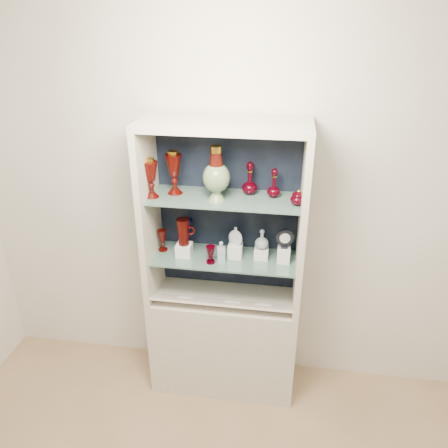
# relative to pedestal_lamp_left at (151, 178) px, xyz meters

# --- Properties ---
(wall_back) EXTENTS (3.50, 0.02, 2.80)m
(wall_back) POSITION_rel_pedestal_lamp_left_xyz_m (0.44, 0.25, -0.19)
(wall_back) COLOR beige
(wall_back) RESTS_ON ground
(cabinet_base) EXTENTS (1.00, 0.40, 0.75)m
(cabinet_base) POSITION_rel_pedestal_lamp_left_xyz_m (0.44, 0.03, -1.22)
(cabinet_base) COLOR #BFB5A2
(cabinet_base) RESTS_ON ground
(cabinet_back_panel) EXTENTS (0.98, 0.02, 1.15)m
(cabinet_back_panel) POSITION_rel_pedestal_lamp_left_xyz_m (0.44, 0.22, -0.27)
(cabinet_back_panel) COLOR black
(cabinet_back_panel) RESTS_ON cabinet_base
(cabinet_side_left) EXTENTS (0.04, 0.40, 1.15)m
(cabinet_side_left) POSITION_rel_pedestal_lamp_left_xyz_m (-0.04, 0.03, -0.27)
(cabinet_side_left) COLOR #BFB5A2
(cabinet_side_left) RESTS_ON cabinet_base
(cabinet_side_right) EXTENTS (0.04, 0.40, 1.15)m
(cabinet_side_right) POSITION_rel_pedestal_lamp_left_xyz_m (0.92, 0.03, -0.27)
(cabinet_side_right) COLOR #BFB5A2
(cabinet_side_right) RESTS_ON cabinet_base
(cabinet_top_cap) EXTENTS (1.00, 0.40, 0.04)m
(cabinet_top_cap) POSITION_rel_pedestal_lamp_left_xyz_m (0.44, 0.03, 0.33)
(cabinet_top_cap) COLOR #BFB5A2
(cabinet_top_cap) RESTS_ON cabinet_side_left
(shelf_lower) EXTENTS (0.92, 0.34, 0.01)m
(shelf_lower) POSITION_rel_pedestal_lamp_left_xyz_m (0.44, 0.05, -0.55)
(shelf_lower) COLOR slate
(shelf_lower) RESTS_ON cabinet_side_left
(shelf_upper) EXTENTS (0.92, 0.34, 0.01)m
(shelf_upper) POSITION_rel_pedestal_lamp_left_xyz_m (0.44, 0.05, -0.13)
(shelf_upper) COLOR slate
(shelf_upper) RESTS_ON cabinet_side_left
(label_ledge) EXTENTS (0.92, 0.17, 0.09)m
(label_ledge) POSITION_rel_pedestal_lamp_left_xyz_m (0.44, -0.08, -0.81)
(label_ledge) COLOR #BFB5A2
(label_ledge) RESTS_ON cabinet_base
(label_card_0) EXTENTS (0.10, 0.06, 0.03)m
(label_card_0) POSITION_rel_pedestal_lamp_left_xyz_m (0.52, -0.08, -0.80)
(label_card_0) COLOR white
(label_card_0) RESTS_ON label_ledge
(label_card_1) EXTENTS (0.10, 0.06, 0.03)m
(label_card_1) POSITION_rel_pedestal_lamp_left_xyz_m (0.72, -0.08, -0.80)
(label_card_1) COLOR white
(label_card_1) RESTS_ON label_ledge
(label_card_2) EXTENTS (0.10, 0.06, 0.03)m
(label_card_2) POSITION_rel_pedestal_lamp_left_xyz_m (0.20, -0.08, -0.80)
(label_card_2) COLOR white
(label_card_2) RESTS_ON label_ledge
(pedestal_lamp_left) EXTENTS (0.10, 0.10, 0.24)m
(pedestal_lamp_left) POSITION_rel_pedestal_lamp_left_xyz_m (0.00, 0.00, 0.00)
(pedestal_lamp_left) COLOR #430A06
(pedestal_lamp_left) RESTS_ON shelf_upper
(pedestal_lamp_right) EXTENTS (0.13, 0.13, 0.27)m
(pedestal_lamp_right) POSITION_rel_pedestal_lamp_left_xyz_m (0.12, 0.08, 0.01)
(pedestal_lamp_right) COLOR #430A06
(pedestal_lamp_right) RESTS_ON shelf_upper
(enamel_urn) EXTENTS (0.18, 0.18, 0.33)m
(enamel_urn) POSITION_rel_pedestal_lamp_left_xyz_m (0.40, 0.01, 0.04)
(enamel_urn) COLOR #0C4B20
(enamel_urn) RESTS_ON shelf_upper
(ruby_decanter_a) EXTENTS (0.09, 0.09, 0.21)m
(ruby_decanter_a) POSITION_rel_pedestal_lamp_left_xyz_m (0.73, 0.11, -0.02)
(ruby_decanter_a) COLOR #3B000A
(ruby_decanter_a) RESTS_ON shelf_upper
(ruby_decanter_b) EXTENTS (0.12, 0.12, 0.22)m
(ruby_decanter_b) POSITION_rel_pedestal_lamp_left_xyz_m (0.59, 0.13, -0.01)
(ruby_decanter_b) COLOR #3B000A
(ruby_decanter_b) RESTS_ON shelf_upper
(lidded_bowl) EXTENTS (0.11, 0.11, 0.10)m
(lidded_bowl) POSITION_rel_pedestal_lamp_left_xyz_m (0.88, 0.01, -0.07)
(lidded_bowl) COLOR #3B000A
(lidded_bowl) RESTS_ON shelf_upper
(cobalt_goblet) EXTENTS (0.11, 0.11, 0.20)m
(cobalt_goblet) POSITION_rel_pedestal_lamp_left_xyz_m (0.17, 0.16, -0.44)
(cobalt_goblet) COLOR #0D0947
(cobalt_goblet) RESTS_ON shelf_lower
(ruby_goblet_tall) EXTENTS (0.07, 0.07, 0.15)m
(ruby_goblet_tall) POSITION_rel_pedestal_lamp_left_xyz_m (0.02, 0.08, -0.47)
(ruby_goblet_tall) COLOR #430A06
(ruby_goblet_tall) RESTS_ON shelf_lower
(ruby_goblet_small) EXTENTS (0.07, 0.07, 0.12)m
(ruby_goblet_small) POSITION_rel_pedestal_lamp_left_xyz_m (0.36, -0.03, -0.48)
(ruby_goblet_small) COLOR #3B000A
(ruby_goblet_small) RESTS_ON shelf_lower
(riser_ruby_pitcher) EXTENTS (0.10, 0.10, 0.08)m
(riser_ruby_pitcher) POSITION_rel_pedestal_lamp_left_xyz_m (0.17, 0.04, -0.50)
(riser_ruby_pitcher) COLOR silver
(riser_ruby_pitcher) RESTS_ON shelf_lower
(ruby_pitcher) EXTENTS (0.15, 0.11, 0.18)m
(ruby_pitcher) POSITION_rel_pedestal_lamp_left_xyz_m (0.17, 0.04, -0.37)
(ruby_pitcher) COLOR #430A06
(ruby_pitcher) RESTS_ON riser_ruby_pitcher
(clear_square_bottle) EXTENTS (0.06, 0.06, 0.14)m
(clear_square_bottle) POSITION_rel_pedestal_lamp_left_xyz_m (0.43, -0.00, -0.47)
(clear_square_bottle) COLOR #8EA1A5
(clear_square_bottle) RESTS_ON shelf_lower
(riser_flat_flask) EXTENTS (0.09, 0.09, 0.09)m
(riser_flat_flask) POSITION_rel_pedestal_lamp_left_xyz_m (0.51, 0.07, -0.50)
(riser_flat_flask) COLOR silver
(riser_flat_flask) RESTS_ON shelf_lower
(flat_flask) EXTENTS (0.10, 0.05, 0.13)m
(flat_flask) POSITION_rel_pedestal_lamp_left_xyz_m (0.51, 0.07, -0.39)
(flat_flask) COLOR silver
(flat_flask) RESTS_ON riser_flat_flask
(riser_clear_round_decanter) EXTENTS (0.09, 0.09, 0.07)m
(riser_clear_round_decanter) POSITION_rel_pedestal_lamp_left_xyz_m (0.68, 0.08, -0.51)
(riser_clear_round_decanter) COLOR silver
(riser_clear_round_decanter) RESTS_ON shelf_lower
(clear_round_decanter) EXTENTS (0.10, 0.10, 0.13)m
(clear_round_decanter) POSITION_rel_pedestal_lamp_left_xyz_m (0.68, 0.08, -0.41)
(clear_round_decanter) COLOR #8EA1A5
(clear_round_decanter) RESTS_ON riser_clear_round_decanter
(riser_cameo_medallion) EXTENTS (0.08, 0.08, 0.10)m
(riser_cameo_medallion) POSITION_rel_pedestal_lamp_left_xyz_m (0.82, 0.05, -0.49)
(riser_cameo_medallion) COLOR silver
(riser_cameo_medallion) RESTS_ON shelf_lower
(cameo_medallion) EXTENTS (0.12, 0.05, 0.13)m
(cameo_medallion) POSITION_rel_pedestal_lamp_left_xyz_m (0.82, 0.05, -0.38)
(cameo_medallion) COLOR black
(cameo_medallion) RESTS_ON riser_cameo_medallion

